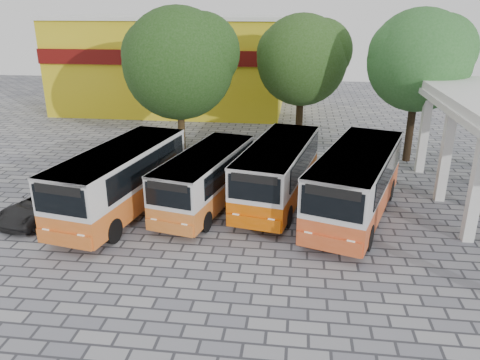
# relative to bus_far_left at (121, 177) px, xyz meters

# --- Properties ---
(ground) EXTENTS (90.00, 90.00, 0.00)m
(ground) POSITION_rel_bus_far_left_xyz_m (7.28, -2.70, -1.78)
(ground) COLOR slate
(ground) RESTS_ON ground
(shophouse_block) EXTENTS (20.40, 10.40, 8.30)m
(shophouse_block) POSITION_rel_bus_far_left_xyz_m (-3.72, 23.29, 2.38)
(shophouse_block) COLOR gold
(shophouse_block) RESTS_ON ground
(bus_far_left) EXTENTS (4.11, 8.93, 3.09)m
(bus_far_left) POSITION_rel_bus_far_left_xyz_m (0.00, 0.00, 0.00)
(bus_far_left) COLOR #CD5E1E
(bus_far_left) RESTS_ON ground
(bus_centre_left) EXTENTS (3.88, 7.90, 2.71)m
(bus_centre_left) POSITION_rel_bus_far_left_xyz_m (3.74, 1.13, -0.22)
(bus_centre_left) COLOR #CA6925
(bus_centre_left) RESTS_ON ground
(bus_centre_right) EXTENTS (4.03, 8.58, 2.96)m
(bus_centre_right) POSITION_rel_bus_far_left_xyz_m (7.10, 2.22, -0.07)
(bus_centre_right) COLOR #C65101
(bus_centre_right) RESTS_ON ground
(bus_far_right) EXTENTS (5.21, 9.31, 3.16)m
(bus_far_right) POSITION_rel_bus_far_left_xyz_m (10.65, 0.82, 0.04)
(bus_far_right) COLOR #CA4D20
(bus_far_right) RESTS_ON ground
(tree_left) EXTENTS (7.50, 7.14, 9.23)m
(tree_left) POSITION_rel_bus_far_left_xyz_m (0.30, 10.59, 4.11)
(tree_left) COLOR #433119
(tree_left) RESTS_ON ground
(tree_middle) EXTENTS (6.43, 6.13, 8.74)m
(tree_middle) POSITION_rel_bus_far_left_xyz_m (8.10, 13.49, 4.09)
(tree_middle) COLOR black
(tree_middle) RESTS_ON ground
(tree_right) EXTENTS (6.26, 5.97, 9.13)m
(tree_right) POSITION_rel_bus_far_left_xyz_m (14.88, 9.85, 4.55)
(tree_right) COLOR black
(tree_right) RESTS_ON ground
(parked_car) EXTENTS (3.31, 4.89, 1.25)m
(parked_car) POSITION_rel_bus_far_left_xyz_m (-3.41, -0.99, -1.16)
(parked_car) COLOR black
(parked_car) RESTS_ON ground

